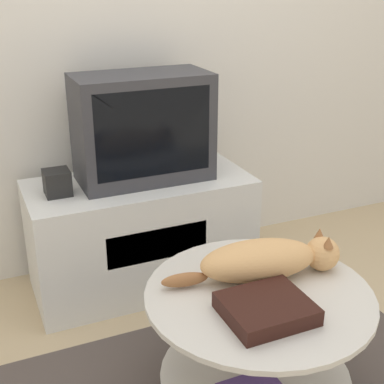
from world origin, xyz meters
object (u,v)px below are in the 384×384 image
at_px(tv, 143,128).
at_px(speaker, 57,183).
at_px(dvd_box, 267,308).
at_px(cat, 267,259).

bearing_deg(tv, speaker, -175.03).
bearing_deg(speaker, dvd_box, -68.08).
bearing_deg(dvd_box, tv, 90.78).
distance_m(dvd_box, cat, 0.23).
height_order(tv, cat, tv).
bearing_deg(cat, tv, 107.37).
distance_m(tv, dvd_box, 1.10).
relative_size(tv, speaker, 5.47).
height_order(speaker, cat, speaker).
xyz_separation_m(tv, speaker, (-0.40, -0.03, -0.19)).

